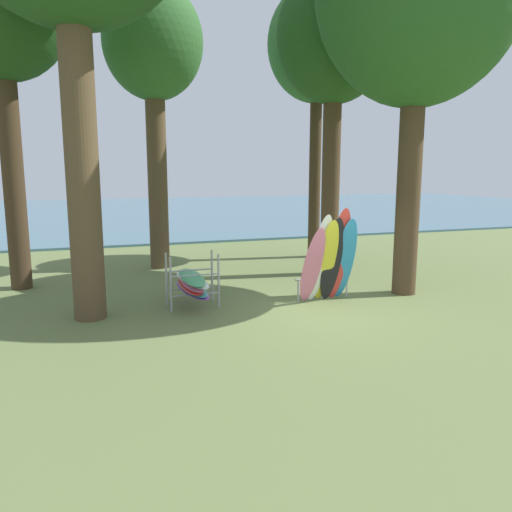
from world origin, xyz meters
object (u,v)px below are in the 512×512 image
object	(u,v)px
tree_far_left_back	(334,41)
leaning_board_pile	(329,260)
tree_far_right_back	(317,47)
tree_deep_back	(153,50)
board_storage_rack	(192,283)

from	to	relation	value
tree_far_left_back	leaning_board_pile	distance (m)	6.69
tree_far_left_back	tree_far_right_back	xyz separation A→B (m)	(0.90, 2.92, 0.56)
tree_deep_back	leaning_board_pile	xyz separation A→B (m)	(3.13, -5.79, -5.73)
tree_far_right_back	tree_deep_back	distance (m)	5.67
tree_deep_back	tree_far_right_back	bearing A→B (deg)	1.80
tree_far_right_back	tree_deep_back	size ratio (longest dim) A/B	1.07
tree_deep_back	board_storage_rack	bearing A→B (deg)	-90.39
tree_far_right_back	leaning_board_pile	bearing A→B (deg)	-112.76
tree_deep_back	leaning_board_pile	world-z (taller)	tree_deep_back
tree_far_left_back	tree_far_right_back	size ratio (longest dim) A/B	0.94
tree_far_right_back	leaning_board_pile	distance (m)	9.04
tree_far_left_back	leaning_board_pile	world-z (taller)	tree_far_left_back
tree_far_right_back	tree_deep_back	bearing A→B (deg)	-178.20
leaning_board_pile	tree_far_left_back	bearing A→B (deg)	62.27
leaning_board_pile	tree_deep_back	bearing A→B (deg)	118.42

